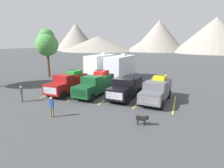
% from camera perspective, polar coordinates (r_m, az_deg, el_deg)
% --- Properties ---
extents(ground_plane, '(240.00, 240.00, 0.00)m').
position_cam_1_polar(ground_plane, '(20.32, -0.74, -3.74)').
color(ground_plane, '#3F4244').
extents(pickup_truck_a, '(2.51, 5.54, 2.59)m').
position_cam_1_polar(pickup_truck_a, '(21.84, -12.93, 0.35)').
color(pickup_truck_a, maroon).
rests_on(pickup_truck_a, ground).
extents(pickup_truck_b, '(2.48, 5.92, 2.66)m').
position_cam_1_polar(pickup_truck_b, '(20.69, -4.89, -0.02)').
color(pickup_truck_b, '#144723').
rests_on(pickup_truck_b, ground).
extents(pickup_truck_c, '(2.50, 5.55, 2.14)m').
position_cam_1_polar(pickup_truck_c, '(19.67, 4.10, -0.96)').
color(pickup_truck_c, black).
rests_on(pickup_truck_c, ground).
extents(pickup_truck_d, '(2.54, 5.59, 2.52)m').
position_cam_1_polar(pickup_truck_d, '(18.95, 13.17, -1.69)').
color(pickup_truck_d, '#595B60').
rests_on(pickup_truck_d, ground).
extents(lot_stripe_a, '(0.12, 5.50, 0.01)m').
position_cam_1_polar(lot_stripe_a, '(23.24, -16.25, -2.14)').
color(lot_stripe_a, gold).
rests_on(lot_stripe_a, ground).
extents(lot_stripe_b, '(0.12, 5.50, 0.01)m').
position_cam_1_polar(lot_stripe_b, '(21.48, -9.19, -2.99)').
color(lot_stripe_b, gold).
rests_on(lot_stripe_b, ground).
extents(lot_stripe_c, '(0.12, 5.50, 0.01)m').
position_cam_1_polar(lot_stripe_c, '(20.10, -1.00, -3.91)').
color(lot_stripe_c, gold).
rests_on(lot_stripe_c, ground).
extents(lot_stripe_d, '(0.12, 5.50, 0.01)m').
position_cam_1_polar(lot_stripe_d, '(19.19, 8.19, -4.85)').
color(lot_stripe_d, gold).
rests_on(lot_stripe_d, ground).
extents(lot_stripe_e, '(0.12, 5.50, 0.01)m').
position_cam_1_polar(lot_stripe_e, '(18.82, 18.03, -5.72)').
color(lot_stripe_e, gold).
rests_on(lot_stripe_e, ground).
extents(camper_trailer_a, '(2.92, 7.81, 3.88)m').
position_cam_1_polar(camper_trailer_a, '(31.03, -3.36, 5.79)').
color(camper_trailer_a, silver).
rests_on(camper_trailer_a, ground).
extents(camper_trailer_b, '(2.98, 8.23, 3.84)m').
position_cam_1_polar(camper_trailer_b, '(29.33, 2.64, 5.36)').
color(camper_trailer_b, silver).
rests_on(camper_trailer_b, ground).
extents(person_a, '(0.35, 0.26, 1.63)m').
position_cam_1_polar(person_a, '(15.38, -17.53, -6.11)').
color(person_a, '#726047').
rests_on(person_a, ground).
extents(person_b, '(0.29, 0.29, 1.57)m').
position_cam_1_polar(person_b, '(20.30, -25.36, -2.36)').
color(person_b, '#3F3F42').
rests_on(person_b, ground).
extents(dog, '(0.97, 0.32, 0.76)m').
position_cam_1_polar(dog, '(13.62, 9.27, -10.04)').
color(dog, black).
rests_on(dog, ground).
extents(tree_a, '(3.57, 3.57, 7.68)m').
position_cam_1_polar(tree_a, '(32.72, -18.83, 11.51)').
color(tree_a, brown).
rests_on(tree_a, ground).
extents(mountain_ridge, '(152.53, 47.46, 17.28)m').
position_cam_1_polar(mountain_ridge, '(111.24, 18.76, 12.73)').
color(mountain_ridge, gray).
rests_on(mountain_ridge, ground).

